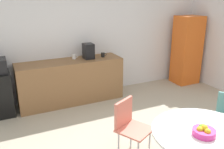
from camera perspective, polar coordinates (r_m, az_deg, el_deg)
wall_back at (r=5.42m, az=-6.48°, el=8.74°), size 6.00×0.10×2.60m
counter_block at (r=5.18m, az=-9.58°, el=-1.59°), size 2.16×0.60×0.90m
locker_cabinet at (r=6.44m, az=17.14°, el=5.48°), size 0.60×0.50×1.69m
round_table at (r=3.02m, az=20.71°, el=-14.49°), size 1.18×1.18×0.75m
chair_coral at (r=3.42m, az=3.99°, el=-11.06°), size 0.57×0.57×0.83m
fruit_bowl at (r=2.87m, az=20.72°, el=-12.35°), size 0.25×0.25×0.13m
mug_white at (r=5.26m, az=-2.12°, el=4.63°), size 0.13×0.08×0.09m
mug_green at (r=5.16m, az=-8.86°, el=4.15°), size 0.13×0.08×0.09m
coffee_maker at (r=5.13m, az=-5.56°, el=5.48°), size 0.20×0.24×0.32m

